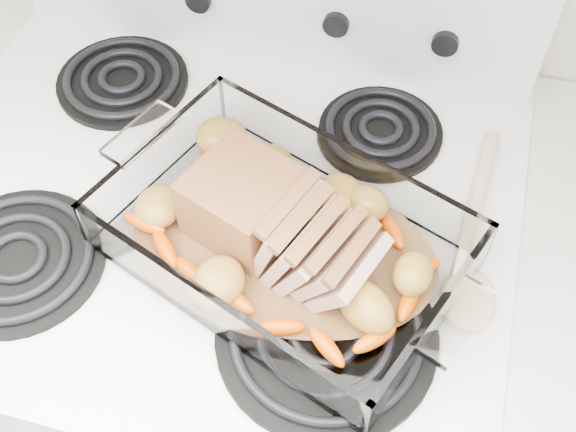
# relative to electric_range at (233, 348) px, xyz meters

# --- Properties ---
(electric_range) EXTENTS (0.78, 0.70, 1.12)m
(electric_range) POSITION_rel_electric_range_xyz_m (0.00, 0.00, 0.00)
(electric_range) COLOR white
(electric_range) RESTS_ON ground
(baking_dish) EXTENTS (0.40, 0.26, 0.08)m
(baking_dish) POSITION_rel_electric_range_xyz_m (0.12, -0.07, 0.48)
(baking_dish) COLOR white
(baking_dish) RESTS_ON electric_range
(pork_roast) EXTENTS (0.23, 0.11, 0.09)m
(pork_roast) POSITION_rel_electric_range_xyz_m (0.09, -0.07, 0.51)
(pork_roast) COLOR brown
(pork_roast) RESTS_ON baking_dish
(roast_vegetables) EXTENTS (0.37, 0.20, 0.05)m
(roast_vegetables) POSITION_rel_electric_range_xyz_m (0.11, -0.03, 0.49)
(roast_vegetables) COLOR #D44000
(roast_vegetables) RESTS_ON baking_dish
(wooden_spoon) EXTENTS (0.07, 0.31, 0.02)m
(wooden_spoon) POSITION_rel_electric_range_xyz_m (0.33, -0.01, 0.46)
(wooden_spoon) COLOR beige
(wooden_spoon) RESTS_ON electric_range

